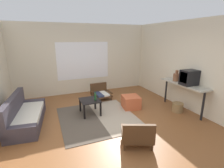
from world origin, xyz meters
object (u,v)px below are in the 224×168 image
Objects in this scene: console_shelf at (183,86)px; crt_television at (189,78)px; armchair_by_window at (100,92)px; coffee_table at (90,103)px; armchair_striped_foreground at (137,134)px; wicker_basket at (178,107)px; clay_vase at (176,77)px; ottoman_orange at (131,102)px; couch at (24,116)px; glass_bottle at (95,97)px.

crt_television is (-0.00, -0.18, 0.31)m from console_shelf.
armchair_by_window is 2.81m from console_shelf.
armchair_striped_foreground is (0.51, -1.84, -0.10)m from coffee_table.
wicker_basket is at bearing -161.18° from console_shelf.
clay_vase is (2.70, -0.45, 0.63)m from coffee_table.
ottoman_orange is 1.64× the size of wicker_basket.
couch is at bearing 178.16° from ottoman_orange.
ottoman_orange is 1.42m from wicker_basket.
glass_bottle is (-2.56, 0.37, -0.44)m from clay_vase.
console_shelf is at bearing 18.82° from wicker_basket.
clay_vase reaches higher than armchair_by_window.
coffee_table is at bearing 170.47° from clay_vase.
coffee_table is 0.25m from glass_bottle.
crt_television is at bearing -90.36° from clay_vase.
crt_television reaches higher than armchair_striped_foreground.
clay_vase is (4.43, -0.50, 0.75)m from couch.
crt_television is at bearing -46.02° from armchair_by_window.
couch is at bearing 178.55° from coffee_table.
glass_bottle is (1.87, -0.13, 0.31)m from couch.
ottoman_orange is at bearing 163.86° from clay_vase.
coffee_table reaches higher than ottoman_orange.
wicker_basket is at bearing 150.69° from crt_television.
armchair_striped_foreground is 2.48m from console_shelf.
armchair_striped_foreground is at bearing -39.99° from couch.
crt_television is (4.43, -1.00, 0.84)m from couch.
ottoman_orange is at bearing -2.36° from coffee_table.
armchair_striped_foreground is 2.22m from wicker_basket.
ottoman_orange is 2.07× the size of glass_bottle.
armchair_by_window is 1.47× the size of crt_television.
coffee_table is 2.84m from console_shelf.
console_shelf is at bearing 89.01° from crt_television.
armchair_by_window is (0.69, 1.12, -0.12)m from coffee_table.
ottoman_orange is at bearing 146.70° from crt_television.
clay_vase is at bearing 89.64° from crt_television.
armchair_by_window is 1.36m from glass_bottle.
armchair_striped_foreground is 0.51× the size of console_shelf.
coffee_table is 1.36× the size of crt_television.
crt_television is 1.34× the size of clay_vase.
crt_television is at bearing -29.31° from wicker_basket.
console_shelf is 4.74× the size of clay_vase.
armchair_by_window is 2.96m from armchair_striped_foreground.
couch is 2.93m from armchair_striped_foreground.
armchair_striped_foreground is at bearing -147.70° from clay_vase.
glass_bottle is (-0.37, 1.75, 0.29)m from armchair_striped_foreground.
couch is 5.98× the size of wicker_basket.
glass_bottle reaches higher than ottoman_orange.
coffee_table is at bearing -1.45° from couch.
clay_vase is at bearing -9.53° from coffee_table.
armchair_by_window is 0.42× the size of console_shelf.
glass_bottle reaches higher than armchair_striped_foreground.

